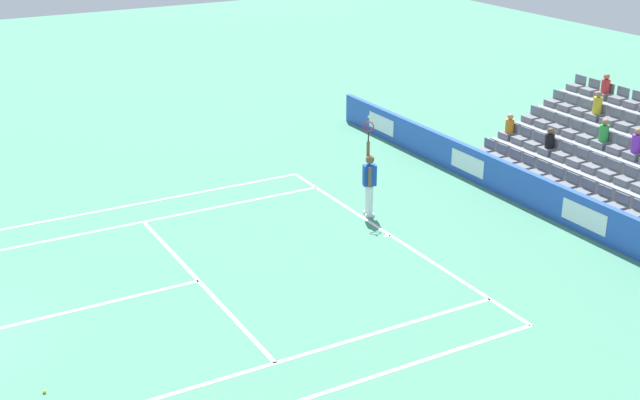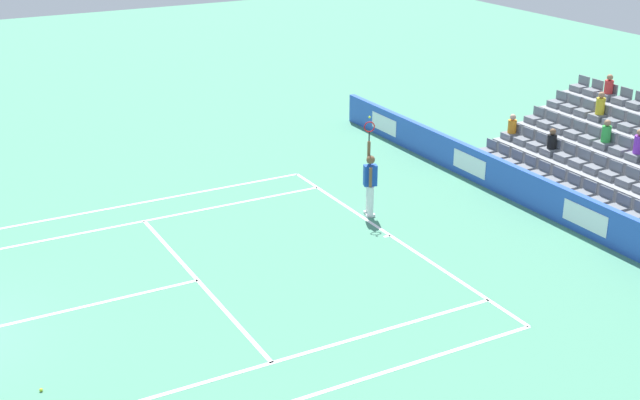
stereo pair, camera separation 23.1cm
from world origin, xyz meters
name	(u,v)px [view 1 (the left image)]	position (x,y,z in m)	size (l,w,h in m)	color
line_baseline	(390,235)	(0.00, -11.89, 0.00)	(10.97, 0.10, 0.01)	white
line_service	(199,281)	(0.00, -6.40, 0.00)	(8.23, 0.10, 0.01)	white
line_centre_service	(64,313)	(0.00, -3.20, 0.00)	(0.10, 6.40, 0.01)	white
line_singles_sideline_left	(128,225)	(4.12, -5.95, 0.00)	(0.10, 11.89, 0.01)	white
line_singles_sideline_right	(255,369)	(-4.12, -5.95, 0.00)	(0.10, 11.89, 0.01)	white
line_doubles_sideline_left	(113,208)	(5.49, -5.95, 0.00)	(0.10, 11.89, 0.01)	white
line_centre_mark	(387,236)	(0.00, -11.79, 0.00)	(0.10, 0.20, 0.01)	white
sponsor_barrier	(524,187)	(0.00, -16.53, 0.52)	(19.80, 0.22, 1.04)	blue
tennis_player	(369,182)	(1.49, -12.14, 0.99)	(0.51, 0.42, 2.85)	white
stadium_stand	(613,158)	(0.00, -20.10, 0.82)	(6.82, 4.75, 3.02)	gray
loose_tennis_ball	(44,392)	(-2.91, -2.14, 0.03)	(0.07, 0.07, 0.07)	#D1E533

